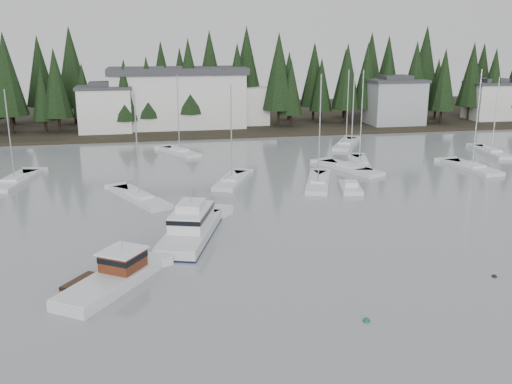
# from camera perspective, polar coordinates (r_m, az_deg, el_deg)

# --- Properties ---
(ground) EXTENTS (260.00, 260.00, 0.00)m
(ground) POSITION_cam_1_polar(r_m,az_deg,el_deg) (32.20, 11.84, -16.53)
(ground) COLOR gray
(ground) RESTS_ON ground
(far_shore_land) EXTENTS (240.00, 54.00, 1.00)m
(far_shore_land) POSITION_cam_1_polar(r_m,az_deg,el_deg) (123.68, -5.81, 7.38)
(far_shore_land) COLOR black
(far_shore_land) RESTS_ON ground
(conifer_treeline) EXTENTS (200.00, 22.00, 20.00)m
(conifer_treeline) POSITION_cam_1_polar(r_m,az_deg,el_deg) (112.84, -5.27, 6.64)
(conifer_treeline) COLOR black
(conifer_treeline) RESTS_ON ground
(house_west) EXTENTS (9.54, 7.42, 8.75)m
(house_west) POSITION_cam_1_polar(r_m,az_deg,el_deg) (104.92, -14.83, 8.12)
(house_west) COLOR silver
(house_west) RESTS_ON ground
(house_east_a) EXTENTS (10.60, 8.48, 9.25)m
(house_east_a) POSITION_cam_1_polar(r_m,az_deg,el_deg) (114.00, 13.65, 8.85)
(house_east_a) COLOR #999EA0
(house_east_a) RESTS_ON ground
(house_east_b) EXTENTS (9.54, 7.42, 8.25)m
(house_east_b) POSITION_cam_1_polar(r_m,az_deg,el_deg) (126.46, 22.46, 8.50)
(house_east_b) COLOR silver
(house_east_b) RESTS_ON ground
(harbor_inn) EXTENTS (29.50, 11.50, 10.90)m
(harbor_inn) POSITION_cam_1_polar(r_m,az_deg,el_deg) (108.24, -6.71, 9.32)
(harbor_inn) COLOR silver
(harbor_inn) RESTS_ON ground
(lobster_boat_brown) EXTENTS (7.31, 8.87, 4.32)m
(lobster_boat_brown) POSITION_cam_1_polar(r_m,az_deg,el_deg) (41.26, -14.27, -8.50)
(lobster_boat_brown) COLOR silver
(lobster_boat_brown) RESTS_ON ground
(cabin_cruiser_center) EXTENTS (6.77, 11.66, 4.78)m
(cabin_cruiser_center) POSITION_cam_1_polar(r_m,az_deg,el_deg) (49.61, -6.53, -3.74)
(cabin_cruiser_center) COLOR silver
(cabin_cruiser_center) RESTS_ON ground
(sailboat_1) EXTENTS (5.87, 9.17, 12.10)m
(sailboat_1) POSITION_cam_1_polar(r_m,az_deg,el_deg) (67.97, -2.43, 1.01)
(sailboat_1) COLOR silver
(sailboat_1) RESTS_ON ground
(sailboat_2) EXTENTS (5.24, 10.31, 13.21)m
(sailboat_2) POSITION_cam_1_polar(r_m,az_deg,el_deg) (78.42, 10.27, 2.70)
(sailboat_2) COLOR silver
(sailboat_2) RESTS_ON ground
(sailboat_3) EXTENTS (4.85, 10.29, 11.56)m
(sailboat_3) POSITION_cam_1_polar(r_m,az_deg,el_deg) (73.72, -22.98, 0.91)
(sailboat_3) COLOR silver
(sailboat_3) RESTS_ON ground
(sailboat_4) EXTENTS (6.10, 8.49, 12.08)m
(sailboat_4) POSITION_cam_1_polar(r_m,az_deg,el_deg) (85.71, -7.64, 3.88)
(sailboat_4) COLOR silver
(sailboat_4) RESTS_ON ground
(sailboat_5) EXTENTS (6.79, 10.59, 11.76)m
(sailboat_5) POSITION_cam_1_polar(r_m,az_deg,el_deg) (62.06, -11.54, -0.70)
(sailboat_5) COLOR silver
(sailboat_5) RESTS_ON ground
(sailboat_7) EXTENTS (3.51, 9.67, 11.79)m
(sailboat_7) POSITION_cam_1_polar(r_m,az_deg,el_deg) (91.95, 22.46, 3.62)
(sailboat_7) COLOR silver
(sailboat_7) RESTS_ON ground
(sailboat_8) EXTENTS (3.95, 9.38, 13.42)m
(sailboat_8) POSITION_cam_1_polar(r_m,az_deg,el_deg) (79.97, 20.78, 2.19)
(sailboat_8) COLOR silver
(sailboat_8) RESTS_ON ground
(sailboat_9) EXTENTS (7.51, 10.63, 12.42)m
(sailboat_9) POSITION_cam_1_polar(r_m,az_deg,el_deg) (92.58, 8.98, 4.66)
(sailboat_9) COLOR silver
(sailboat_9) RESTS_ON ground
(sailboat_10) EXTENTS (5.82, 10.57, 13.31)m
(sailboat_10) POSITION_cam_1_polar(r_m,az_deg,el_deg) (67.54, 6.23, 0.84)
(sailboat_10) COLOR silver
(sailboat_10) RESTS_ON ground
(sailboat_12) EXTENTS (6.35, 10.27, 13.68)m
(sailboat_12) POSITION_cam_1_polar(r_m,az_deg,el_deg) (75.36, 9.41, 2.23)
(sailboat_12) COLOR silver
(sailboat_12) RESTS_ON ground
(runabout_1) EXTENTS (3.25, 5.42, 1.42)m
(runabout_1) POSITION_cam_1_polar(r_m,az_deg,el_deg) (65.41, 9.45, 0.30)
(runabout_1) COLOR silver
(runabout_1) RESTS_ON ground
(mooring_buoy_green) EXTENTS (0.46, 0.46, 0.46)m
(mooring_buoy_green) POSITION_cam_1_polar(r_m,az_deg,el_deg) (36.32, 10.98, -12.58)
(mooring_buoy_green) COLOR #145933
(mooring_buoy_green) RESTS_ON ground
(mooring_buoy_dark) EXTENTS (0.39, 0.39, 0.39)m
(mooring_buoy_dark) POSITION_cam_1_polar(r_m,az_deg,el_deg) (45.10, 22.72, -7.85)
(mooring_buoy_dark) COLOR black
(mooring_buoy_dark) RESTS_ON ground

